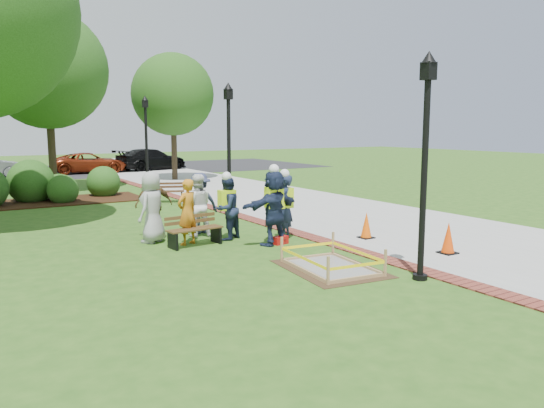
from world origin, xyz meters
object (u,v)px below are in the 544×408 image
wet_concrete_pad (331,258)px  lamp_near (425,150)px  cone_front (448,239)px  bench_near (195,236)px  hivis_worker_a (274,205)px  hivis_worker_c (227,206)px  hivis_worker_b (284,204)px

wet_concrete_pad → lamp_near: (0.99, -1.50, 2.25)m
cone_front → bench_near: bearing=140.2°
hivis_worker_a → hivis_worker_c: hivis_worker_a is taller
hivis_worker_b → hivis_worker_c: (-1.33, 0.68, -0.03)m
bench_near → hivis_worker_b: bearing=-10.3°
cone_front → hivis_worker_b: (-2.26, 3.41, 0.55)m
wet_concrete_pad → hivis_worker_b: (0.82, 3.03, 0.67)m
hivis_worker_a → hivis_worker_b: 0.78m
wet_concrete_pad → bench_near: (-1.52, 3.46, 0.01)m
bench_near → hivis_worker_b: (2.34, -0.43, 0.67)m
hivis_worker_c → hivis_worker_b: bearing=-27.1°
wet_concrete_pad → hivis_worker_c: size_ratio=1.39×
lamp_near → hivis_worker_c: size_ratio=2.41×
bench_near → hivis_worker_c: 1.23m
cone_front → lamp_near: (-2.09, -1.11, 2.12)m
wet_concrete_pad → hivis_worker_b: hivis_worker_b is taller
wet_concrete_pad → lamp_near: size_ratio=0.58×
bench_near → lamp_near: (2.51, -4.95, 2.24)m
wet_concrete_pad → cone_front: cone_front is taller
cone_front → hivis_worker_a: size_ratio=0.37×
hivis_worker_b → hivis_worker_c: size_ratio=1.03×
bench_near → hivis_worker_c: (1.02, 0.25, 0.64)m
wet_concrete_pad → bench_near: size_ratio=1.72×
bench_near → hivis_worker_b: 2.47m
wet_concrete_pad → hivis_worker_a: hivis_worker_a is taller
lamp_near → hivis_worker_c: (-1.50, 5.20, -1.60)m
cone_front → hivis_worker_a: hivis_worker_a is taller
lamp_near → hivis_worker_b: lamp_near is taller
wet_concrete_pad → cone_front: (3.09, -0.39, 0.12)m
cone_front → hivis_worker_c: hivis_worker_c is taller
hivis_worker_a → hivis_worker_b: bearing=37.6°
lamp_near → hivis_worker_c: 5.65m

